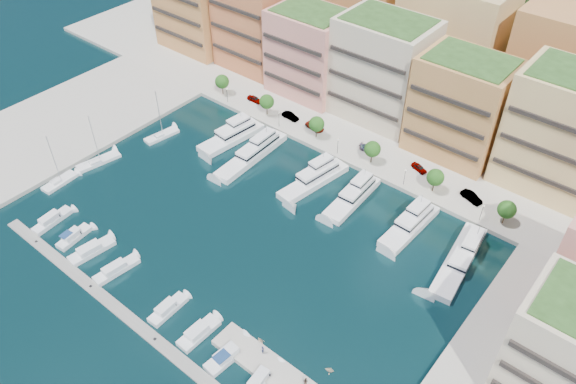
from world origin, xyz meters
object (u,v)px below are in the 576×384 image
Objects in this scene: car_1 at (290,116)px; tree_3 at (372,149)px; yacht_4 at (354,195)px; yacht_5 at (411,223)px; car_4 at (419,168)px; car_3 at (370,149)px; yacht_1 at (233,135)px; car_2 at (315,126)px; lamppost_2 at (338,144)px; sailboat_0 at (60,182)px; tree_1 at (267,102)px; lamppost_3 at (405,175)px; cruiser_1 at (74,237)px; tender_3 at (330,370)px; person_1 at (306,382)px; cruiser_5 at (168,309)px; lamppost_0 at (227,93)px; tree_0 at (222,82)px; tender_1 at (260,341)px; yacht_2 at (254,152)px; tree_5 at (507,209)px; car_5 at (471,197)px; cruiser_0 at (52,220)px; lamppost_4 at (482,210)px; car_0 at (255,99)px; yacht_6 at (461,257)px; sailboat_2 at (162,136)px; person_0 at (263,350)px; cruiser_7 at (228,356)px; cruiser_6 at (199,333)px; tree_4 at (435,177)px; cruiser_2 at (91,251)px; sailboat_1 at (98,162)px; yacht_3 at (316,178)px; cruiser_8 at (260,381)px; cruiser_3 at (116,270)px; tree_2 at (317,124)px.

tree_3 is at bearing -91.18° from car_1.
yacht_4 is 1.03× the size of yacht_5.
car_3 is at bearing 112.54° from car_4.
yacht_1 is 3.52× the size of car_2.
sailboat_0 is (-42.48, -47.60, -3.51)m from lamppost_2.
lamppost_3 is at bearing -3.13° from tree_1.
cruiser_1 is (-43.06, -55.80, -3.26)m from lamppost_3.
lamppost_2 is 57.32m from tender_3.
tree_1 is at bearing 174.53° from lamppost_2.
tender_3 is 5.16m from person_1.
car_3 is at bearing 87.94° from cruiser_5.
tree_1 is at bearing 10.85° from lamppost_0.
tree_0 is 79.92m from tender_1.
yacht_2 is 1.33× the size of yacht_5.
tree_5 reaches higher than car_5.
car_3 is at bearing 58.25° from cruiser_0.
yacht_2 is (20.60, -12.34, -2.62)m from lamppost_0.
car_0 is at bearing 175.85° from lamppost_4.
yacht_6 is 1.63× the size of sailboat_2.
tree_5 is at bearing -62.78° from person_0.
yacht_5 is 1.94× the size of cruiser_7.
person_1 reaches higher than car_1.
tender_1 is at bearing 31.46° from cruiser_6.
yacht_2 is at bearing 33.18° from tender_3.
tree_0 is 1.00× the size of tree_4.
cruiser_7 is at bearing -52.57° from yacht_2.
cruiser_2 is (-37.18, -55.80, -3.28)m from lamppost_3.
cruiser_1 is at bearing -179.98° from cruiser_6.
tree_0 is 87.76m from tender_3.
car_0 is (-6.49, 15.24, 0.66)m from yacht_1.
sailboat_0 reaches higher than tree_0.
sailboat_2 is at bearing -170.06° from yacht_5.
sailboat_1 is 64.06m from car_3.
cruiser_7 is 1.96× the size of car_0.
yacht_3 is 46.01m from cruiser_6.
sailboat_2 is (-2.53, -21.07, -3.51)m from lamppost_0.
car_3 is (30.42, 61.47, 1.14)m from cruiser_1.
person_1 reaches higher than cruiser_8.
yacht_6 is at bearing -9.67° from yacht_5.
tree_0 is at bearing 108.61° from car_5.
cruiser_0 is at bearing 76.86° from tender_3.
yacht_6 is at bearing -127.27° from car_3.
person_1 is (42.54, 3.80, 1.37)m from cruiser_3.
tree_2 is 1.35× the size of lamppost_4.
yacht_5 is 4.08× the size of car_4.
yacht_2 is 12.10× the size of person_1.
tree_1 is at bearing 120.45° from yacht_2.
yacht_4 is 60.21m from sailboat_1.
lamppost_2 is at bearing 23.34° from yacht_1.
tender_3 is (57.39, 8.59, -0.15)m from cruiser_1.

